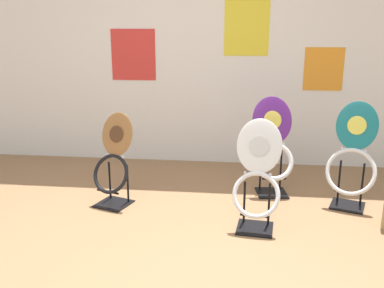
{
  "coord_description": "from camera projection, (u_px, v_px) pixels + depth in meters",
  "views": [
    {
      "loc": [
        0.59,
        -2.38,
        1.56
      ],
      "look_at": [
        0.19,
        1.19,
        0.55
      ],
      "focal_mm": 40.0,
      "sensor_mm": 36.0,
      "label": 1
    }
  ],
  "objects": [
    {
      "name": "ground_plane",
      "position": [
        142.0,
        274.0,
        2.76
      ],
      "size": [
        14.0,
        14.0,
        0.0
      ],
      "primitive_type": "plane",
      "color": "#8E6642"
    },
    {
      "name": "wall_back",
      "position": [
        187.0,
        48.0,
        4.74
      ],
      "size": [
        8.0,
        0.07,
        2.6
      ],
      "color": "silver",
      "rests_on": "ground_plane"
    },
    {
      "name": "toilet_seat_display_woodgrain",
      "position": [
        114.0,
        163.0,
        3.76
      ],
      "size": [
        0.41,
        0.39,
        0.82
      ],
      "color": "black",
      "rests_on": "ground_plane"
    },
    {
      "name": "toilet_seat_display_purple_note",
      "position": [
        273.0,
        148.0,
        4.01
      ],
      "size": [
        0.42,
        0.4,
        0.91
      ],
      "color": "black",
      "rests_on": "ground_plane"
    },
    {
      "name": "toilet_seat_display_white_plain",
      "position": [
        257.0,
        178.0,
        3.3
      ],
      "size": [
        0.39,
        0.38,
        0.86
      ],
      "color": "black",
      "rests_on": "ground_plane"
    },
    {
      "name": "toilet_seat_display_teal_sax",
      "position": [
        352.0,
        160.0,
        3.71
      ],
      "size": [
        0.48,
        0.45,
        0.92
      ],
      "color": "black",
      "rests_on": "ground_plane"
    }
  ]
}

